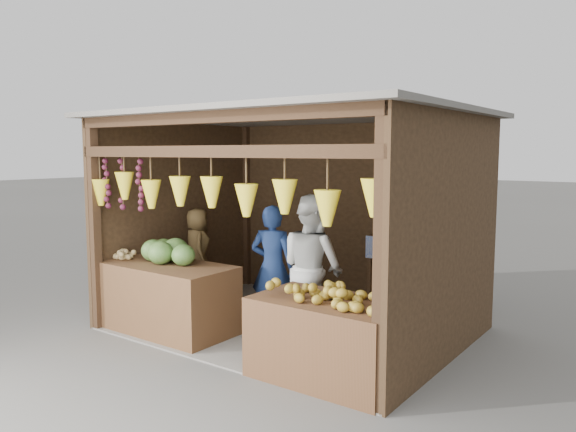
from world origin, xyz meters
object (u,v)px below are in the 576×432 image
object	(u,v)px
counter_right	(328,340)
man_standing	(273,267)
counter_left	(166,298)
woman_standing	(312,268)
vendor_seated	(198,248)

from	to	relation	value
counter_right	man_standing	xyz separation A→B (m)	(-1.40, 0.94, 0.38)
counter_left	counter_right	xyz separation A→B (m)	(2.39, -0.08, -0.03)
counter_left	woman_standing	xyz separation A→B (m)	(1.61, 0.81, 0.44)
woman_standing	counter_left	bearing A→B (deg)	45.66
counter_left	vendor_seated	size ratio (longest dim) A/B	1.54
man_standing	woman_standing	xyz separation A→B (m)	(0.62, -0.05, 0.08)
man_standing	vendor_seated	xyz separation A→B (m)	(-1.46, 0.16, 0.07)
counter_left	woman_standing	distance (m)	1.85
woman_standing	man_standing	bearing A→B (deg)	14.44
counter_left	vendor_seated	distance (m)	1.20
man_standing	woman_standing	bearing A→B (deg)	158.38
vendor_seated	woman_standing	bearing A→B (deg)	-146.98
counter_left	man_standing	xyz separation A→B (m)	(0.99, 0.86, 0.36)
woman_standing	counter_right	bearing A→B (deg)	149.99
woman_standing	vendor_seated	size ratio (longest dim) A/B	1.51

